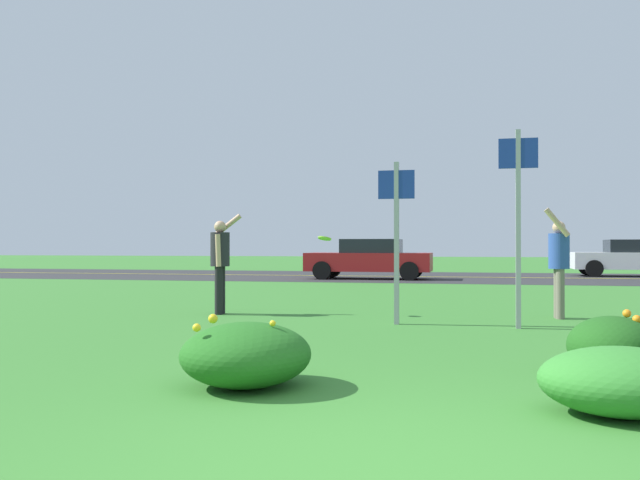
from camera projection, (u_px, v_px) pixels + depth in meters
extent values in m
plane|color=#387A2D|center=(456.00, 301.00, 14.95)|extent=(120.00, 120.00, 0.00)
cube|color=#2D2D30|center=(464.00, 277.00, 26.26)|extent=(120.00, 9.57, 0.01)
cube|color=yellow|center=(464.00, 277.00, 26.26)|extent=(120.00, 0.16, 0.00)
ellipsoid|color=#23661E|center=(246.00, 355.00, 5.90)|extent=(1.12, 1.21, 0.55)
sphere|color=yellow|center=(197.00, 328.00, 5.60)|extent=(0.07, 0.07, 0.07)
sphere|color=yellow|center=(213.00, 319.00, 6.30)|extent=(0.09, 0.09, 0.09)
sphere|color=yellow|center=(235.00, 345.00, 6.12)|extent=(0.06, 0.06, 0.06)
sphere|color=yellow|center=(273.00, 323.00, 5.81)|extent=(0.05, 0.05, 0.05)
ellipsoid|color=#337F2D|center=(623.00, 381.00, 4.89)|extent=(1.18, 0.97, 0.49)
sphere|color=gold|center=(598.00, 357.00, 4.98)|extent=(0.08, 0.08, 0.08)
sphere|color=gold|center=(587.00, 363.00, 5.02)|extent=(0.06, 0.06, 0.06)
ellipsoid|color=#1E5619|center=(613.00, 346.00, 6.35)|extent=(0.82, 0.90, 0.56)
sphere|color=orange|center=(637.00, 319.00, 6.25)|extent=(0.08, 0.08, 0.08)
sphere|color=orange|center=(635.00, 331.00, 6.47)|extent=(0.07, 0.07, 0.07)
sphere|color=orange|center=(627.00, 313.00, 6.37)|extent=(0.08, 0.08, 0.08)
cube|color=#93969B|center=(397.00, 243.00, 10.59)|extent=(0.07, 0.10, 2.51)
cube|color=navy|center=(396.00, 185.00, 10.57)|extent=(0.56, 0.03, 0.44)
cube|color=#93969B|center=(518.00, 229.00, 10.05)|extent=(0.07, 0.10, 2.92)
cube|color=navy|center=(518.00, 153.00, 10.03)|extent=(0.56, 0.03, 0.44)
cylinder|color=#232328|center=(220.00, 249.00, 12.15)|extent=(0.34, 0.34, 0.60)
sphere|color=tan|center=(220.00, 227.00, 12.16)|extent=(0.21, 0.21, 0.21)
cylinder|color=black|center=(221.00, 290.00, 12.23)|extent=(0.14, 0.14, 0.85)
cylinder|color=black|center=(219.00, 290.00, 12.06)|extent=(0.14, 0.14, 0.85)
cylinder|color=tan|center=(228.00, 225.00, 12.34)|extent=(0.51, 0.14, 0.42)
cylinder|color=tan|center=(218.00, 250.00, 11.95)|extent=(0.12, 0.10, 0.57)
cylinder|color=#2D4C9E|center=(559.00, 251.00, 11.40)|extent=(0.34, 0.34, 0.59)
sphere|color=tan|center=(559.00, 227.00, 11.41)|extent=(0.21, 0.21, 0.21)
cylinder|color=#726B5B|center=(560.00, 294.00, 11.31)|extent=(0.14, 0.14, 0.83)
cylinder|color=#726B5B|center=(558.00, 293.00, 11.48)|extent=(0.14, 0.14, 0.83)
cylinder|color=tan|center=(557.00, 222.00, 11.22)|extent=(0.42, 0.13, 0.49)
cylinder|color=tan|center=(555.00, 252.00, 11.60)|extent=(0.12, 0.10, 0.56)
cylinder|color=#8CD133|center=(325.00, 238.00, 11.98)|extent=(0.25, 0.24, 0.09)
torus|color=#8CD133|center=(325.00, 239.00, 11.98)|extent=(0.25, 0.24, 0.10)
cube|color=silver|center=(632.00, 261.00, 26.94)|extent=(4.50, 1.82, 0.66)
cube|color=black|center=(635.00, 246.00, 26.92)|extent=(2.10, 1.64, 0.52)
cylinder|color=black|center=(594.00, 269.00, 26.41)|extent=(0.66, 0.22, 0.66)
cylinder|color=black|center=(587.00, 267.00, 28.15)|extent=(0.66, 0.22, 0.66)
cube|color=maroon|center=(369.00, 262.00, 24.91)|extent=(4.50, 1.82, 0.66)
cube|color=black|center=(372.00, 246.00, 24.90)|extent=(2.10, 1.64, 0.52)
cylinder|color=black|center=(322.00, 270.00, 24.39)|extent=(0.66, 0.22, 0.66)
cylinder|color=black|center=(332.00, 269.00, 26.12)|extent=(0.66, 0.22, 0.66)
cylinder|color=black|center=(409.00, 271.00, 23.70)|extent=(0.66, 0.22, 0.66)
cylinder|color=black|center=(414.00, 269.00, 25.43)|extent=(0.66, 0.22, 0.66)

